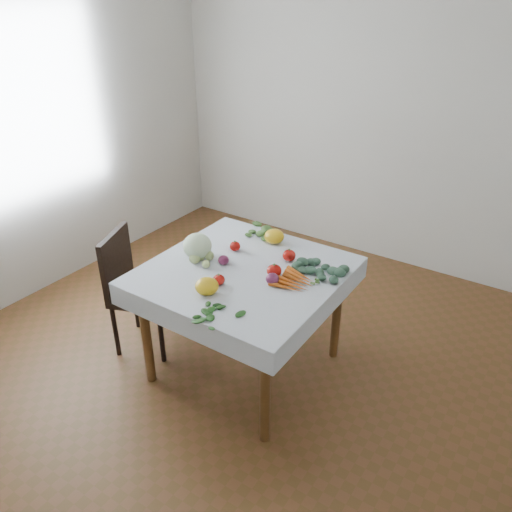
{
  "coord_description": "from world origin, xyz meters",
  "views": [
    {
      "loc": [
        1.51,
        -2.13,
        2.27
      ],
      "look_at": [
        0.03,
        0.09,
        0.82
      ],
      "focal_mm": 35.0,
      "sensor_mm": 36.0,
      "label": 1
    }
  ],
  "objects_px": {
    "table": "(244,284)",
    "cabbage": "(197,246)",
    "carrot_bunch": "(295,281)",
    "chair": "(132,283)",
    "heirloom_back": "(274,236)"
  },
  "relations": [
    {
      "from": "heirloom_back",
      "to": "cabbage",
      "type": "bearing_deg",
      "value": -123.41
    },
    {
      "from": "carrot_bunch",
      "to": "table",
      "type": "bearing_deg",
      "value": -174.59
    },
    {
      "from": "chair",
      "to": "table",
      "type": "bearing_deg",
      "value": 14.18
    },
    {
      "from": "chair",
      "to": "cabbage",
      "type": "height_order",
      "value": "cabbage"
    },
    {
      "from": "heirloom_back",
      "to": "table",
      "type": "bearing_deg",
      "value": -84.49
    },
    {
      "from": "table",
      "to": "chair",
      "type": "distance_m",
      "value": 0.83
    },
    {
      "from": "table",
      "to": "cabbage",
      "type": "xyz_separation_m",
      "value": [
        -0.33,
        -0.03,
        0.18
      ]
    },
    {
      "from": "heirloom_back",
      "to": "carrot_bunch",
      "type": "relative_size",
      "value": 0.54
    },
    {
      "from": "chair",
      "to": "carrot_bunch",
      "type": "bearing_deg",
      "value": 11.6
    },
    {
      "from": "table",
      "to": "cabbage",
      "type": "bearing_deg",
      "value": -174.32
    },
    {
      "from": "cabbage",
      "to": "carrot_bunch",
      "type": "relative_size",
      "value": 0.73
    },
    {
      "from": "chair",
      "to": "cabbage",
      "type": "distance_m",
      "value": 0.6
    },
    {
      "from": "table",
      "to": "chair",
      "type": "relative_size",
      "value": 1.17
    },
    {
      "from": "cabbage",
      "to": "chair",
      "type": "bearing_deg",
      "value": -160.02
    },
    {
      "from": "table",
      "to": "carrot_bunch",
      "type": "relative_size",
      "value": 4.09
    }
  ]
}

